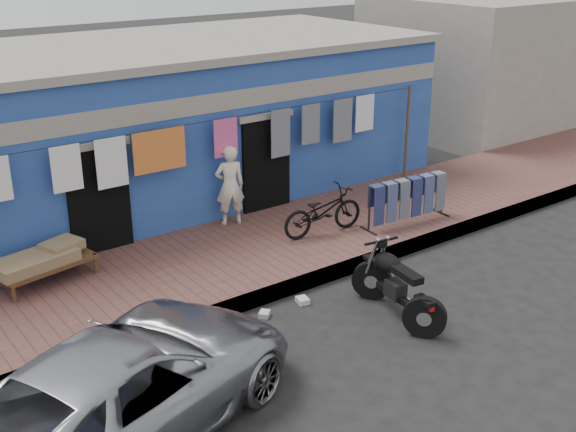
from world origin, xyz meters
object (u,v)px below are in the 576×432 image
(seated_person, at_px, (230,185))
(motorcycle, at_px, (398,284))
(bicycle, at_px, (323,206))
(car, at_px, (123,386))
(charpoy, at_px, (46,266))
(jeans_rack, at_px, (407,200))

(seated_person, bearing_deg, motorcycle, 110.82)
(bicycle, height_order, motorcycle, bicycle)
(car, relative_size, charpoy, 2.72)
(car, distance_m, charpoy, 4.01)
(car, bearing_deg, charpoy, -27.47)
(bicycle, height_order, jeans_rack, bicycle)
(bicycle, distance_m, jeans_rack, 1.73)
(car, relative_size, motorcycle, 2.68)
(bicycle, bearing_deg, charpoy, 82.55)
(jeans_rack, bearing_deg, car, -161.21)
(motorcycle, bearing_deg, car, -169.50)
(charpoy, bearing_deg, car, -96.98)
(charpoy, distance_m, jeans_rack, 6.63)
(car, relative_size, jeans_rack, 2.44)
(car, bearing_deg, jeans_rack, -91.70)
(charpoy, bearing_deg, bicycle, -12.84)
(charpoy, relative_size, jeans_rack, 0.90)
(motorcycle, xyz_separation_m, jeans_rack, (2.44, 2.22, 0.16))
(car, bearing_deg, seated_person, -64.52)
(seated_person, height_order, motorcycle, seated_person)
(motorcycle, distance_m, charpoy, 5.54)
(motorcycle, bearing_deg, bicycle, 82.57)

